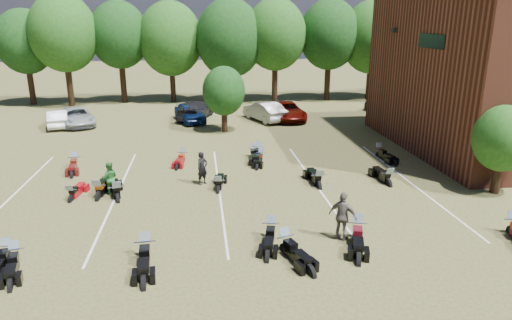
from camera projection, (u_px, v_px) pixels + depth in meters
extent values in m
plane|color=brown|center=(290.00, 211.00, 20.36)|extent=(160.00, 160.00, 0.00)
imported|color=silver|center=(58.00, 118.00, 36.08)|extent=(2.49, 4.42, 1.38)
imported|color=#979B9F|center=(76.00, 117.00, 36.58)|extent=(4.16, 5.64, 1.43)
imported|color=black|center=(195.00, 110.00, 39.05)|extent=(3.61, 5.73, 1.55)
imported|color=#0B2153|center=(190.00, 112.00, 37.91)|extent=(3.04, 4.93, 1.57)
imported|color=#9D9C98|center=(265.00, 111.00, 38.34)|extent=(3.40, 5.15, 1.61)
imported|color=#500A04|center=(287.00, 111.00, 38.66)|extent=(2.74, 5.50, 1.50)
imported|color=#3C3B40|center=(386.00, 105.00, 40.98)|extent=(2.47, 5.62, 1.61)
imported|color=black|center=(202.00, 168.00, 23.44)|extent=(0.75, 0.72, 1.73)
imported|color=#286B2C|center=(110.00, 178.00, 22.14)|extent=(0.84, 0.68, 1.63)
imported|color=#605A52|center=(343.00, 216.00, 17.45)|extent=(1.19, 1.11, 1.96)
cube|color=black|center=(394.00, 30.00, 30.63)|extent=(0.30, 0.40, 0.30)
cube|color=black|center=(431.00, 41.00, 26.05)|extent=(0.06, 3.00, 0.80)
cylinder|color=black|center=(23.00, 85.00, 44.78)|extent=(0.58, 0.58, 4.08)
ellipsoid|color=#1E4C19|center=(16.00, 40.00, 43.52)|extent=(6.00, 6.00, 6.90)
cylinder|color=black|center=(76.00, 84.00, 45.37)|extent=(0.58, 0.58, 4.08)
ellipsoid|color=#1E4C19|center=(71.00, 39.00, 44.10)|extent=(6.00, 6.00, 6.90)
cylinder|color=black|center=(127.00, 83.00, 45.96)|extent=(0.57, 0.58, 4.08)
ellipsoid|color=#1E4C19|center=(124.00, 39.00, 44.69)|extent=(6.00, 6.00, 6.90)
cylinder|color=black|center=(177.00, 82.00, 46.55)|extent=(0.57, 0.58, 4.08)
ellipsoid|color=#1E4C19|center=(175.00, 39.00, 45.28)|extent=(6.00, 6.00, 6.90)
cylinder|color=black|center=(226.00, 82.00, 47.14)|extent=(0.58, 0.58, 4.08)
ellipsoid|color=#1E4C19|center=(226.00, 39.00, 45.87)|extent=(6.00, 6.00, 6.90)
cylinder|color=black|center=(274.00, 81.00, 47.73)|extent=(0.57, 0.58, 4.08)
ellipsoid|color=#1E4C19|center=(275.00, 38.00, 46.46)|extent=(6.00, 6.00, 6.90)
cylinder|color=black|center=(321.00, 80.00, 48.32)|extent=(0.57, 0.58, 4.08)
ellipsoid|color=#1E4C19|center=(322.00, 38.00, 47.05)|extent=(6.00, 6.00, 6.90)
cylinder|color=black|center=(366.00, 79.00, 48.91)|extent=(0.57, 0.58, 4.08)
ellipsoid|color=#1E4C19|center=(369.00, 38.00, 47.64)|extent=(6.00, 6.00, 6.90)
cylinder|color=black|center=(410.00, 79.00, 49.50)|extent=(0.58, 0.58, 4.08)
ellipsoid|color=#1E4C19|center=(414.00, 38.00, 48.23)|extent=(6.00, 6.00, 6.90)
cylinder|color=black|center=(454.00, 78.00, 50.09)|extent=(0.58, 0.58, 4.08)
ellipsoid|color=#1E4C19|center=(459.00, 38.00, 48.82)|extent=(6.00, 6.00, 6.90)
cylinder|color=black|center=(497.00, 176.00, 22.30)|extent=(0.24, 0.24, 1.71)
sphere|color=#1E4C19|center=(503.00, 138.00, 21.74)|extent=(2.80, 2.80, 2.80)
cylinder|color=black|center=(224.00, 119.00, 34.54)|extent=(0.24, 0.24, 1.90)
sphere|color=#1E4C19|center=(224.00, 91.00, 33.91)|extent=(3.20, 3.20, 3.20)
cube|color=silver|center=(9.00, 199.00, 21.67)|extent=(0.10, 14.00, 0.01)
cube|color=silver|center=(117.00, 195.00, 22.26)|extent=(0.10, 14.00, 0.01)
cube|color=silver|center=(219.00, 190.00, 22.85)|extent=(0.10, 14.00, 0.01)
cube|color=silver|center=(316.00, 186.00, 23.44)|extent=(0.10, 14.00, 0.01)
cube|color=silver|center=(409.00, 182.00, 24.03)|extent=(0.10, 14.00, 0.01)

